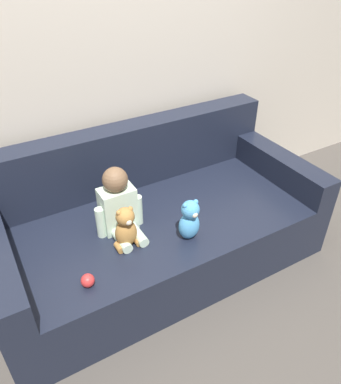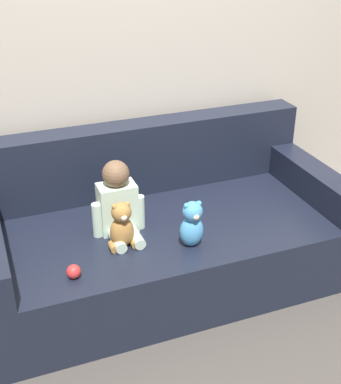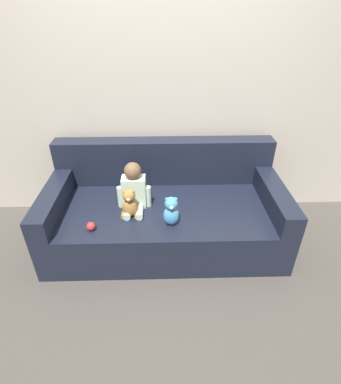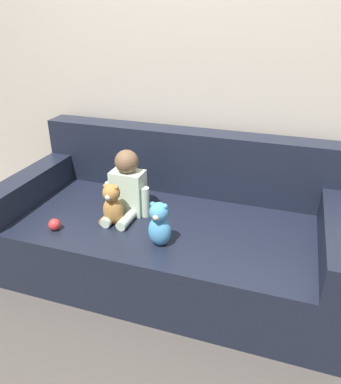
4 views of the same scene
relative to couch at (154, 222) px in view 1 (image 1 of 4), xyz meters
The scene contains 7 objects.
ground_plane 0.28m from the couch, 90.00° to the right, with size 12.00×12.00×0.00m, color #4C4742.
wall_back 1.15m from the couch, 90.00° to the left, with size 8.00×0.05×2.60m.
couch is the anchor object (origin of this frame).
person_baby 0.39m from the couch, 163.19° to the right, with size 0.29×0.30×0.40m.
teddy_bear_brown 0.43m from the couch, 141.49° to the right, with size 0.15×0.12×0.26m.
plush_toy_side 0.42m from the couch, 82.39° to the right, with size 0.12×0.12×0.26m.
toy_ball 0.72m from the couch, 145.30° to the right, with size 0.07×0.07×0.07m.
Camera 1 is at (-0.85, -1.63, 1.82)m, focal length 35.00 mm.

